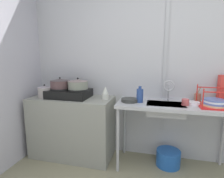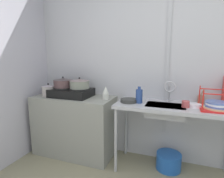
{
  "view_description": "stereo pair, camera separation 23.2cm",
  "coord_description": "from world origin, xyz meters",
  "px_view_note": "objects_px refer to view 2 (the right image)",
  "views": [
    {
      "loc": [
        -0.3,
        -0.81,
        1.4
      ],
      "look_at": [
        -0.85,
        1.41,
        0.99
      ],
      "focal_mm": 28.87,
      "sensor_mm": 36.0,
      "label": 1
    },
    {
      "loc": [
        -0.08,
        -0.74,
        1.4
      ],
      "look_at": [
        -0.85,
        1.41,
        0.99
      ],
      "focal_mm": 28.87,
      "sensor_mm": 36.0,
      "label": 2
    }
  ],
  "objects_px": {
    "pot_beside_stove": "(48,91)",
    "frying_pan": "(129,101)",
    "percolator": "(106,93)",
    "cup_by_rack": "(186,104)",
    "pot_on_right_burner": "(80,84)",
    "bucket_on_floor": "(169,161)",
    "utensil_jar": "(201,99)",
    "dish_rack": "(217,106)",
    "sink_basin": "(165,111)",
    "pot_on_left_burner": "(63,83)",
    "small_bowl_on_drainboard": "(195,106)",
    "bottle_by_sink": "(139,96)",
    "faucet": "(170,88)",
    "stove": "(72,92)"
  },
  "relations": [
    {
      "from": "small_bowl_on_drainboard",
      "to": "dish_rack",
      "type": "bearing_deg",
      "value": -7.0
    },
    {
      "from": "bucket_on_floor",
      "to": "small_bowl_on_drainboard",
      "type": "bearing_deg",
      "value": -11.78
    },
    {
      "from": "percolator",
      "to": "bucket_on_floor",
      "type": "bearing_deg",
      "value": 2.14
    },
    {
      "from": "percolator",
      "to": "cup_by_rack",
      "type": "height_order",
      "value": "percolator"
    },
    {
      "from": "faucet",
      "to": "cup_by_rack",
      "type": "relative_size",
      "value": 3.3
    },
    {
      "from": "pot_on_left_burner",
      "to": "pot_on_right_burner",
      "type": "distance_m",
      "value": 0.27
    },
    {
      "from": "pot_beside_stove",
      "to": "frying_pan",
      "type": "relative_size",
      "value": 0.89
    },
    {
      "from": "pot_beside_stove",
      "to": "bottle_by_sink",
      "type": "xyz_separation_m",
      "value": [
        1.29,
        0.06,
        0.01
      ]
    },
    {
      "from": "pot_on_left_burner",
      "to": "dish_rack",
      "type": "xyz_separation_m",
      "value": [
        1.94,
        -0.03,
        -0.15
      ]
    },
    {
      "from": "pot_on_right_burner",
      "to": "percolator",
      "type": "relative_size",
      "value": 1.58
    },
    {
      "from": "bucket_on_floor",
      "to": "faucet",
      "type": "bearing_deg",
      "value": 128.97
    },
    {
      "from": "pot_on_left_burner",
      "to": "sink_basin",
      "type": "relative_size",
      "value": 0.61
    },
    {
      "from": "bottle_by_sink",
      "to": "frying_pan",
      "type": "bearing_deg",
      "value": -178.25
    },
    {
      "from": "percolator",
      "to": "faucet",
      "type": "height_order",
      "value": "faucet"
    },
    {
      "from": "percolator",
      "to": "pot_beside_stove",
      "type": "bearing_deg",
      "value": -172.7
    },
    {
      "from": "faucet",
      "to": "pot_beside_stove",
      "type": "bearing_deg",
      "value": -173.5
    },
    {
      "from": "stove",
      "to": "utensil_jar",
      "type": "height_order",
      "value": "utensil_jar"
    },
    {
      "from": "pot_beside_stove",
      "to": "utensil_jar",
      "type": "distance_m",
      "value": 2.02
    },
    {
      "from": "sink_basin",
      "to": "dish_rack",
      "type": "xyz_separation_m",
      "value": [
        0.53,
        -0.0,
        0.11
      ]
    },
    {
      "from": "cup_by_rack",
      "to": "small_bowl_on_drainboard",
      "type": "distance_m",
      "value": 0.11
    },
    {
      "from": "sink_basin",
      "to": "frying_pan",
      "type": "bearing_deg",
      "value": -178.68
    },
    {
      "from": "dish_rack",
      "to": "frying_pan",
      "type": "bearing_deg",
      "value": -179.52
    },
    {
      "from": "pot_on_left_burner",
      "to": "faucet",
      "type": "bearing_deg",
      "value": 3.69
    },
    {
      "from": "stove",
      "to": "sink_basin",
      "type": "xyz_separation_m",
      "value": [
        1.28,
        -0.03,
        -0.13
      ]
    },
    {
      "from": "sink_basin",
      "to": "bottle_by_sink",
      "type": "distance_m",
      "value": 0.35
    },
    {
      "from": "pot_on_left_burner",
      "to": "frying_pan",
      "type": "distance_m",
      "value": 0.99
    },
    {
      "from": "stove",
      "to": "frying_pan",
      "type": "relative_size",
      "value": 2.64
    },
    {
      "from": "pot_beside_stove",
      "to": "dish_rack",
      "type": "distance_m",
      "value": 2.13
    },
    {
      "from": "sink_basin",
      "to": "bottle_by_sink",
      "type": "relative_size",
      "value": 2.21
    },
    {
      "from": "sink_basin",
      "to": "cup_by_rack",
      "type": "bearing_deg",
      "value": -5.11
    },
    {
      "from": "pot_beside_stove",
      "to": "bottle_by_sink",
      "type": "distance_m",
      "value": 1.29
    },
    {
      "from": "bottle_by_sink",
      "to": "small_bowl_on_drainboard",
      "type": "bearing_deg",
      "value": 2.82
    },
    {
      "from": "pot_beside_stove",
      "to": "faucet",
      "type": "distance_m",
      "value": 1.64
    },
    {
      "from": "pot_on_right_burner",
      "to": "dish_rack",
      "type": "height_order",
      "value": "pot_on_right_burner"
    },
    {
      "from": "faucet",
      "to": "frying_pan",
      "type": "height_order",
      "value": "faucet"
    },
    {
      "from": "pot_beside_stove",
      "to": "bucket_on_floor",
      "type": "relative_size",
      "value": 0.61
    },
    {
      "from": "frying_pan",
      "to": "bottle_by_sink",
      "type": "xyz_separation_m",
      "value": [
        0.12,
        0.0,
        0.07
      ]
    },
    {
      "from": "frying_pan",
      "to": "utensil_jar",
      "type": "bearing_deg",
      "value": 16.68
    },
    {
      "from": "percolator",
      "to": "cup_by_rack",
      "type": "bearing_deg",
      "value": -3.65
    },
    {
      "from": "utensil_jar",
      "to": "sink_basin",
      "type": "bearing_deg",
      "value": -148.86
    },
    {
      "from": "pot_on_right_burner",
      "to": "small_bowl_on_drainboard",
      "type": "xyz_separation_m",
      "value": [
        1.46,
        -0.01,
        -0.17
      ]
    },
    {
      "from": "frying_pan",
      "to": "faucet",
      "type": "bearing_deg",
      "value": 15.87
    },
    {
      "from": "stove",
      "to": "pot_beside_stove",
      "type": "bearing_deg",
      "value": -163.82
    },
    {
      "from": "stove",
      "to": "bottle_by_sink",
      "type": "relative_size",
      "value": 2.76
    },
    {
      "from": "pot_beside_stove",
      "to": "small_bowl_on_drainboard",
      "type": "distance_m",
      "value": 1.91
    },
    {
      "from": "pot_on_right_burner",
      "to": "utensil_jar",
      "type": "bearing_deg",
      "value": 7.72
    },
    {
      "from": "pot_on_left_burner",
      "to": "cup_by_rack",
      "type": "height_order",
      "value": "pot_on_left_burner"
    },
    {
      "from": "stove",
      "to": "bucket_on_floor",
      "type": "xyz_separation_m",
      "value": [
        1.35,
        0.05,
        -0.81
      ]
    },
    {
      "from": "sink_basin",
      "to": "utensil_jar",
      "type": "xyz_separation_m",
      "value": [
        0.39,
        0.24,
        0.12
      ]
    },
    {
      "from": "pot_on_left_burner",
      "to": "utensil_jar",
      "type": "xyz_separation_m",
      "value": [
        1.81,
        0.21,
        -0.14
      ]
    }
  ]
}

